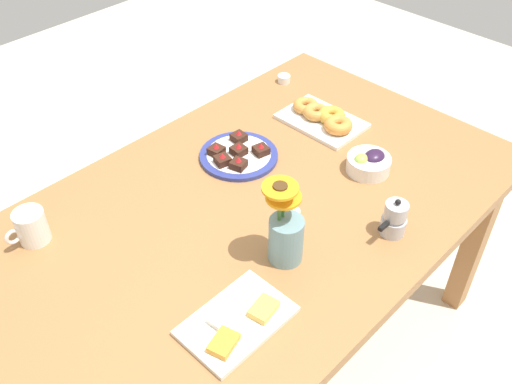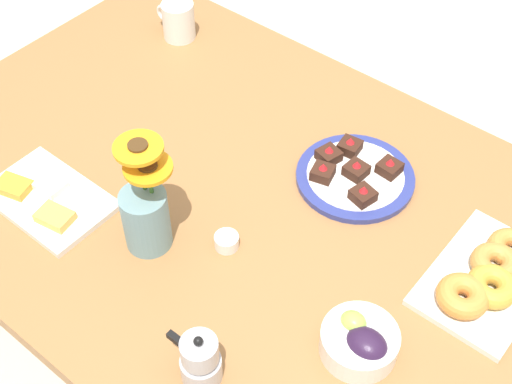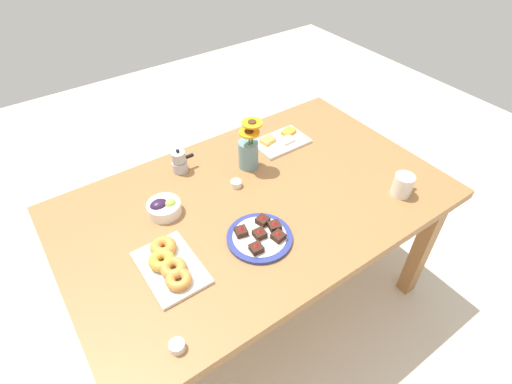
# 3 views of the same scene
# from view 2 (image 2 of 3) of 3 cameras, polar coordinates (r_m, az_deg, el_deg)

# --- Properties ---
(ground_plane) EXTENTS (6.00, 6.00, 0.00)m
(ground_plane) POSITION_cam_2_polar(r_m,az_deg,el_deg) (2.07, 0.00, -14.66)
(ground_plane) COLOR beige
(dining_table) EXTENTS (1.60, 1.00, 0.74)m
(dining_table) POSITION_cam_2_polar(r_m,az_deg,el_deg) (1.52, 0.00, -3.17)
(dining_table) COLOR #9E6B3D
(dining_table) RESTS_ON ground_plane
(coffee_mug) EXTENTS (0.12, 0.08, 0.10)m
(coffee_mug) POSITION_cam_2_polar(r_m,az_deg,el_deg) (1.88, -6.26, 13.52)
(coffee_mug) COLOR white
(coffee_mug) RESTS_ON dining_table
(grape_bowl) EXTENTS (0.14, 0.14, 0.07)m
(grape_bowl) POSITION_cam_2_polar(r_m,az_deg,el_deg) (1.25, 8.32, -11.74)
(grape_bowl) COLOR white
(grape_bowl) RESTS_ON dining_table
(cheese_platter) EXTENTS (0.26, 0.17, 0.03)m
(cheese_platter) POSITION_cam_2_polar(r_m,az_deg,el_deg) (1.52, -16.41, -0.50)
(cheese_platter) COLOR white
(cheese_platter) RESTS_ON dining_table
(croissant_platter) EXTENTS (0.19, 0.28, 0.05)m
(croissant_platter) POSITION_cam_2_polar(r_m,az_deg,el_deg) (1.39, 18.07, -6.47)
(croissant_platter) COLOR white
(croissant_platter) RESTS_ON dining_table
(jam_cup_berry) EXTENTS (0.05, 0.05, 0.03)m
(jam_cup_berry) POSITION_cam_2_polar(r_m,az_deg,el_deg) (1.38, -2.37, -3.93)
(jam_cup_berry) COLOR white
(jam_cup_berry) RESTS_ON dining_table
(dessert_plate) EXTENTS (0.25, 0.25, 0.05)m
(dessert_plate) POSITION_cam_2_polar(r_m,az_deg,el_deg) (1.51, 7.89, 1.34)
(dessert_plate) COLOR navy
(dessert_plate) RESTS_ON dining_table
(flower_vase) EXTENTS (0.11, 0.11, 0.24)m
(flower_vase) POSITION_cam_2_polar(r_m,az_deg,el_deg) (1.35, -8.81, -1.62)
(flower_vase) COLOR #6B939E
(flower_vase) RESTS_ON dining_table
(moka_pot) EXTENTS (0.11, 0.07, 0.12)m
(moka_pot) POSITION_cam_2_polar(r_m,az_deg,el_deg) (1.20, -4.49, -13.29)
(moka_pot) COLOR #B7B7BC
(moka_pot) RESTS_ON dining_table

